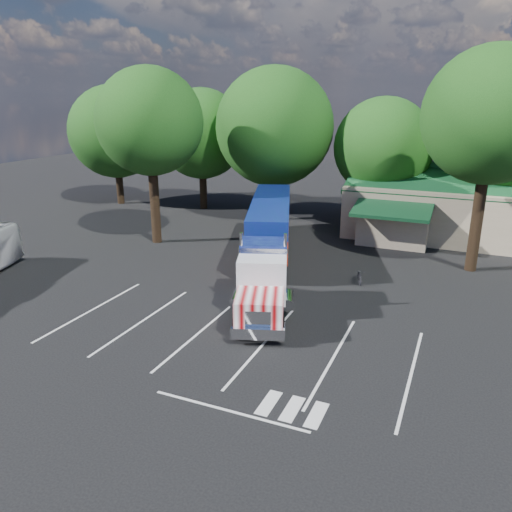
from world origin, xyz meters
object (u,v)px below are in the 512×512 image
at_px(semi_truck, 269,233).
at_px(silver_sedan, 472,237).
at_px(woman, 243,309).
at_px(bicycle, 360,276).

height_order(semi_truck, silver_sedan, semi_truck).
relative_size(semi_truck, silver_sedan, 4.14).
xyz_separation_m(semi_truck, woman, (2.08, -8.46, -1.41)).
relative_size(semi_truck, woman, 10.57).
bearing_deg(semi_truck, bicycle, -22.77).
xyz_separation_m(woman, bicycle, (3.90, 8.10, -0.48)).
height_order(semi_truck, woman, semi_truck).
bearing_deg(semi_truck, woman, -95.55).
bearing_deg(silver_sedan, semi_truck, 111.95).
bearing_deg(semi_truck, silver_sedan, 21.19).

